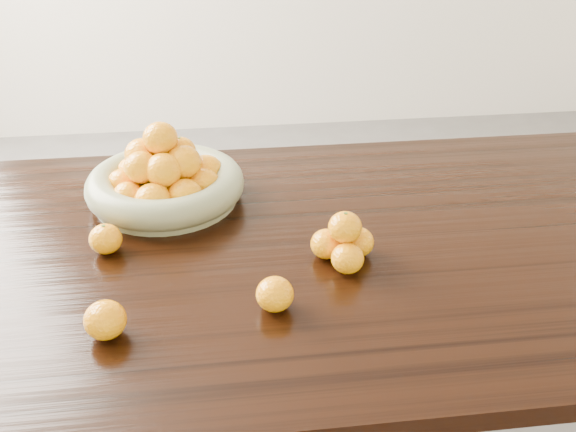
{
  "coord_description": "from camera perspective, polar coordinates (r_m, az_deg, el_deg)",
  "views": [
    {
      "loc": [
        -0.1,
        -1.14,
        1.49
      ],
      "look_at": [
        0.03,
        -0.02,
        0.83
      ],
      "focal_mm": 40.0,
      "sensor_mm": 36.0,
      "label": 1
    }
  ],
  "objects": [
    {
      "name": "loose_orange_1",
      "position": [
        1.15,
        -15.94,
        -8.88
      ],
      "size": [
        0.07,
        0.07,
        0.07
      ],
      "primitive_type": "ellipsoid",
      "color": "#FF9F07",
      "rests_on": "dining_table"
    },
    {
      "name": "loose_orange_2",
      "position": [
        1.16,
        -1.18,
        -6.96
      ],
      "size": [
        0.07,
        0.07,
        0.06
      ],
      "primitive_type": "ellipsoid",
      "color": "#FF9F07",
      "rests_on": "dining_table"
    },
    {
      "name": "orange_pyramid",
      "position": [
        1.29,
        5.02,
        -2.36
      ],
      "size": [
        0.13,
        0.12,
        0.11
      ],
      "rotation": [
        0.0,
        0.0,
        -0.01
      ],
      "color": "#FF9F07",
      "rests_on": "dining_table"
    },
    {
      "name": "fruit_bowl",
      "position": [
        1.53,
        -10.84,
        3.18
      ],
      "size": [
        0.37,
        0.37,
        0.19
      ],
      "rotation": [
        0.0,
        0.0,
        0.15
      ],
      "color": "gray",
      "rests_on": "dining_table"
    },
    {
      "name": "loose_orange_0",
      "position": [
        1.37,
        -15.91,
        -1.97
      ],
      "size": [
        0.07,
        0.07,
        0.06
      ],
      "primitive_type": "ellipsoid",
      "color": "#FF9F07",
      "rests_on": "dining_table"
    },
    {
      "name": "dining_table",
      "position": [
        1.41,
        -1.45,
        -5.64
      ],
      "size": [
        2.0,
        1.0,
        0.75
      ],
      "color": "black",
      "rests_on": "ground"
    }
  ]
}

